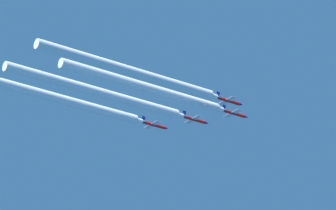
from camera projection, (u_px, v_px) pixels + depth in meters
name	position (u px, v px, depth m)	size (l,w,h in m)	color
jet_lead	(235.00, 114.00, 449.79)	(8.66, 12.62, 3.03)	red
jet_left_wingman	(195.00, 120.00, 451.51)	(8.66, 12.62, 3.03)	red
jet_right_wingman	(229.00, 101.00, 435.36)	(8.66, 12.62, 3.03)	red
jet_outer_left	(154.00, 125.00, 453.24)	(8.66, 12.62, 3.03)	red
smoke_trail_lead	(145.00, 88.00, 428.02)	(3.73, 70.61, 3.73)	white
smoke_trail_left_wingman	(98.00, 92.00, 428.38)	(3.73, 75.72, 3.73)	white
smoke_trail_right_wingman	(131.00, 72.00, 412.40)	(3.73, 75.08, 3.73)	white
smoke_trail_outer_left	(53.00, 98.00, 429.61)	(3.73, 77.59, 3.73)	white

